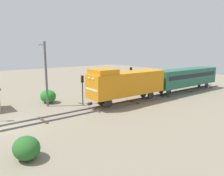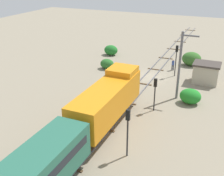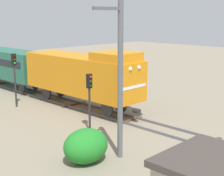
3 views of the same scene
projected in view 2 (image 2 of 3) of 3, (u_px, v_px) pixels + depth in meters
The scene contains 13 objects.
ground_plane at pixel (150, 76), 40.23m from camera, with size 111.80×111.80×0.00m, color gray.
railway_track at pixel (150, 76), 40.21m from camera, with size 2.40×74.53×0.16m.
locomotive at pixel (108, 99), 27.11m from camera, with size 2.90×11.60×4.60m.
traffic_signal_near at pixel (176, 55), 39.19m from camera, with size 0.32×0.34×4.49m.
traffic_signal_mid at pixel (155, 88), 29.77m from camera, with size 0.32×0.34×3.74m.
traffic_signal_far at pixel (128, 125), 22.26m from camera, with size 0.32×0.34×4.33m.
worker_near_track at pixel (173, 64), 42.23m from camera, with size 0.38×0.38×1.70m.
catenary_mast at pixel (180, 64), 31.95m from camera, with size 1.94×0.28×8.03m.
relay_hut at pixel (206, 73), 37.64m from camera, with size 3.50×2.90×2.74m.
bush_near at pixel (190, 96), 32.06m from camera, with size 2.42×1.98×1.76m, color #207E26.
bush_mid at pixel (107, 64), 42.99m from camera, with size 2.11×1.73×1.53m, color #286126.
bush_far at pixel (111, 50), 49.56m from camera, with size 2.42×1.98×1.76m, color #206A26.
bush_back at pixel (192, 59), 44.27m from camera, with size 2.97×2.43×2.16m, color #326326.
Camera 2 is at (-10.24, 36.52, 14.58)m, focal length 45.00 mm.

